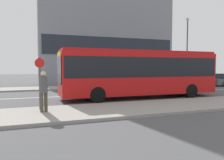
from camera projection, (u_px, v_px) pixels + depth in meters
name	position (u px, v px, depth m)	size (l,w,h in m)	color
ground_plane	(87.00, 95.00, 16.50)	(120.00, 120.00, 0.00)	#4F4F51
sidewalk_near	(117.00, 109.00, 10.62)	(44.00, 3.50, 0.13)	gray
sidewalk_far	(73.00, 88.00, 22.37)	(44.00, 3.50, 0.13)	gray
lane_centerline	(87.00, 95.00, 16.50)	(41.80, 0.16, 0.01)	silver
apartment_block_left_tower	(107.00, 18.00, 28.85)	(17.38, 4.53, 17.28)	gray
city_bus	(140.00, 71.00, 15.21)	(11.05, 2.53, 3.25)	red
parked_car_0	(190.00, 81.00, 23.66)	(4.36, 1.85, 1.34)	#A39E84
pedestrian_near_stop	(44.00, 89.00, 9.69)	(0.34, 0.34, 1.82)	#4C4233
bus_stop_sign	(40.00, 79.00, 10.27)	(0.44, 0.12, 2.46)	#4C4C51
street_lamp	(187.00, 44.00, 25.60)	(0.36, 0.36, 7.83)	#4C4C51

